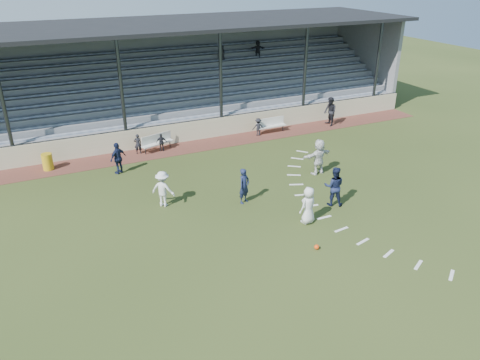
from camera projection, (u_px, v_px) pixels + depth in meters
name	position (u px, v px, depth m)	size (l,w,h in m)	color
ground	(266.00, 232.00, 19.10)	(90.00, 90.00, 0.00)	#2F3B18
cinder_track	(183.00, 148.00, 27.70)	(34.00, 2.00, 0.02)	#532921
retaining_wall	(177.00, 133.00, 28.32)	(34.00, 0.18, 1.20)	beige
bench_left	(157.00, 141.00, 27.18)	(2.02, 1.06, 0.95)	beige
bench_right	(271.00, 124.00, 30.01)	(2.01, 0.51, 0.95)	beige
trash_bin	(48.00, 162.00, 24.65)	(0.55, 0.55, 0.88)	gold
football	(317.00, 247.00, 17.93)	(0.20, 0.20, 0.20)	#E9440D
player_white_lead	(308.00, 205.00, 19.48)	(0.80, 0.52, 1.63)	silver
player_navy_lead	(244.00, 186.00, 21.12)	(0.61, 0.40, 1.66)	#161D3C
player_navy_mid	(334.00, 186.00, 20.88)	(0.90, 0.70, 1.84)	#161D3C
player_white_wing	(163.00, 189.00, 20.83)	(1.08, 0.62, 1.68)	silver
player_navy_wing	(118.00, 158.00, 24.10)	(0.99, 0.41, 1.68)	#161D3C
player_white_back	(319.00, 157.00, 24.02)	(1.74, 0.55, 1.88)	silver
official	(330.00, 112.00, 31.13)	(0.93, 0.72, 1.91)	black
sub_left_near	(138.00, 144.00, 26.64)	(0.43, 0.28, 1.18)	black
sub_left_far	(162.00, 142.00, 27.03)	(0.62, 0.26, 1.06)	black
sub_right	(258.00, 127.00, 29.46)	(0.73, 0.42, 1.13)	black
grandstand	(154.00, 90.00, 31.50)	(34.60, 9.00, 6.61)	gray
penalty_arc	(348.00, 211.00, 20.68)	(3.89, 14.63, 0.01)	silver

